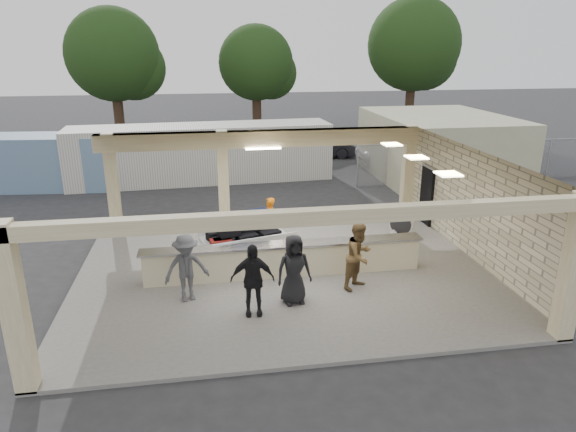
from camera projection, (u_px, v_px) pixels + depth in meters
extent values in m
plane|color=#28282A|center=(282.00, 271.00, 15.55)|extent=(120.00, 120.00, 0.00)
cube|color=slate|center=(282.00, 269.00, 15.53)|extent=(12.00, 10.00, 0.10)
cube|color=tan|center=(282.00, 157.00, 14.43)|extent=(12.00, 10.00, 0.02)
cube|color=beige|center=(473.00, 206.00, 15.91)|extent=(0.02, 10.00, 3.50)
cube|color=black|center=(427.00, 196.00, 19.09)|extent=(0.10, 0.95, 2.10)
cube|color=tan|center=(262.00, 139.00, 18.97)|extent=(12.00, 0.50, 0.60)
cube|color=tan|center=(319.00, 216.00, 9.94)|extent=(12.00, 0.30, 0.30)
cube|color=tan|center=(112.00, 181.00, 18.57)|extent=(0.40, 0.40, 3.50)
cube|color=tan|center=(223.00, 177.00, 19.19)|extent=(0.40, 0.40, 3.50)
cube|color=tan|center=(408.00, 169.00, 20.35)|extent=(0.40, 0.40, 3.50)
cube|color=tan|center=(14.00, 310.00, 9.59)|extent=(0.40, 0.40, 3.50)
cube|color=tan|center=(573.00, 268.00, 11.37)|extent=(0.40, 0.40, 3.50)
cube|color=white|center=(263.00, 148.00, 18.84)|extent=(1.30, 0.12, 0.06)
cube|color=#FFEABF|center=(392.00, 144.00, 16.43)|extent=(0.55, 0.55, 0.04)
cube|color=#FFEABF|center=(416.00, 157.00, 14.56)|extent=(0.55, 0.55, 0.04)
cube|color=#FFEABF|center=(448.00, 174.00, 12.69)|extent=(0.55, 0.55, 0.04)
cube|color=beige|center=(285.00, 260.00, 14.90)|extent=(8.00, 0.50, 0.90)
cube|color=#B7B7BC|center=(285.00, 244.00, 14.75)|extent=(8.20, 0.58, 0.06)
cube|color=silver|center=(247.00, 241.00, 15.88)|extent=(2.98, 2.22, 0.13)
cylinder|color=black|center=(220.00, 266.00, 15.10)|extent=(0.23, 0.44, 0.43)
cylinder|color=black|center=(209.00, 252.00, 16.11)|extent=(0.23, 0.44, 0.43)
cylinder|color=black|center=(286.00, 255.00, 15.92)|extent=(0.23, 0.44, 0.43)
cylinder|color=black|center=(272.00, 242.00, 16.94)|extent=(0.23, 0.44, 0.43)
cube|color=silver|center=(238.00, 226.00, 16.51)|extent=(2.59, 0.73, 0.32)
cube|color=silver|center=(256.00, 243.00, 15.12)|extent=(2.59, 0.73, 0.32)
cube|color=black|center=(223.00, 242.00, 15.21)|extent=(0.70, 0.55, 0.28)
cube|color=black|center=(247.00, 239.00, 15.50)|extent=(0.70, 0.55, 0.28)
cube|color=black|center=(270.00, 235.00, 15.79)|extent=(0.70, 0.55, 0.28)
cube|color=black|center=(217.00, 235.00, 15.77)|extent=(0.70, 0.55, 0.28)
cube|color=black|center=(240.00, 232.00, 16.05)|extent=(0.70, 0.55, 0.28)
cube|color=black|center=(262.00, 229.00, 16.34)|extent=(0.70, 0.55, 0.28)
cube|color=black|center=(229.00, 231.00, 15.30)|extent=(0.70, 0.55, 0.28)
cube|color=black|center=(250.00, 225.00, 15.77)|extent=(0.70, 0.55, 0.28)
cube|color=black|center=(263.00, 221.00, 16.16)|extent=(0.70, 0.55, 0.28)
cube|color=black|center=(230.00, 225.00, 15.84)|extent=(0.70, 0.55, 0.28)
cube|color=black|center=(240.00, 218.00, 15.55)|extent=(0.70, 0.55, 0.28)
cube|color=black|center=(258.00, 214.00, 15.89)|extent=(0.70, 0.55, 0.28)
cube|color=#590F0C|center=(221.00, 244.00, 15.08)|extent=(0.70, 0.55, 0.28)
cylinder|color=silver|center=(402.00, 223.00, 17.80)|extent=(0.83, 0.78, 0.85)
cylinder|color=black|center=(402.00, 223.00, 17.80)|extent=(0.78, 0.74, 0.76)
cube|color=silver|center=(393.00, 234.00, 17.88)|extent=(0.06, 0.47, 0.28)
cube|color=silver|center=(409.00, 233.00, 17.97)|extent=(0.06, 0.47, 0.28)
imported|color=#D7660B|center=(269.00, 222.00, 17.05)|extent=(0.37, 0.62, 1.64)
imported|color=brown|center=(359.00, 256.00, 13.98)|extent=(0.98, 0.88, 1.90)
imported|color=black|center=(252.00, 280.00, 12.59)|extent=(1.11, 0.47, 1.86)
imported|color=#46464B|center=(186.00, 268.00, 13.29)|extent=(1.25, 0.73, 1.83)
imported|color=black|center=(294.00, 269.00, 13.16)|extent=(0.95, 0.50, 1.86)
imported|color=silver|center=(403.00, 154.00, 28.57)|extent=(5.10, 2.50, 1.44)
imported|color=silver|center=(471.00, 153.00, 29.09)|extent=(4.35, 2.65, 1.29)
imported|color=black|center=(321.00, 146.00, 30.99)|extent=(4.28, 2.07, 1.37)
cube|color=silver|center=(202.00, 153.00, 25.45)|extent=(12.89, 3.29, 2.76)
cube|color=#6884A7|center=(13.00, 162.00, 24.03)|extent=(9.82, 3.16, 2.51)
cylinder|color=gray|center=(357.00, 166.00, 24.42)|extent=(0.06, 0.06, 2.00)
cylinder|color=gray|center=(397.00, 165.00, 24.72)|extent=(0.06, 0.06, 2.00)
cylinder|color=gray|center=(436.00, 163.00, 25.03)|extent=(0.06, 0.06, 2.00)
cylinder|color=gray|center=(474.00, 162.00, 25.34)|extent=(0.06, 0.06, 2.00)
cylinder|color=gray|center=(512.00, 160.00, 25.64)|extent=(0.06, 0.06, 2.00)
cylinder|color=gray|center=(548.00, 159.00, 25.95)|extent=(0.06, 0.06, 2.00)
cube|color=gray|center=(474.00, 162.00, 25.34)|extent=(12.00, 0.02, 2.00)
cylinder|color=gray|center=(477.00, 142.00, 25.02)|extent=(12.00, 0.05, 0.05)
cylinder|color=#382619|center=(118.00, 108.00, 36.06)|extent=(0.70, 0.70, 4.50)
sphere|color=#183210|center=(113.00, 54.00, 34.91)|extent=(6.30, 6.30, 6.30)
sphere|color=#183210|center=(133.00, 68.00, 35.94)|extent=(4.50, 4.50, 4.50)
cylinder|color=#382619|center=(257.00, 106.00, 39.54)|extent=(0.70, 0.70, 4.00)
sphere|color=#183210|center=(256.00, 63.00, 38.52)|extent=(5.60, 5.60, 5.60)
sphere|color=#183210|center=(271.00, 73.00, 39.52)|extent=(4.00, 4.00, 4.00)
cylinder|color=#382619|center=(410.00, 98.00, 40.29)|extent=(0.70, 0.70, 5.00)
sphere|color=#183210|center=(414.00, 44.00, 39.01)|extent=(7.00, 7.00, 7.00)
sphere|color=#183210|center=(424.00, 58.00, 40.08)|extent=(5.00, 5.00, 5.00)
cube|color=#BBBA95|center=(438.00, 147.00, 25.85)|extent=(6.00, 8.00, 3.20)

